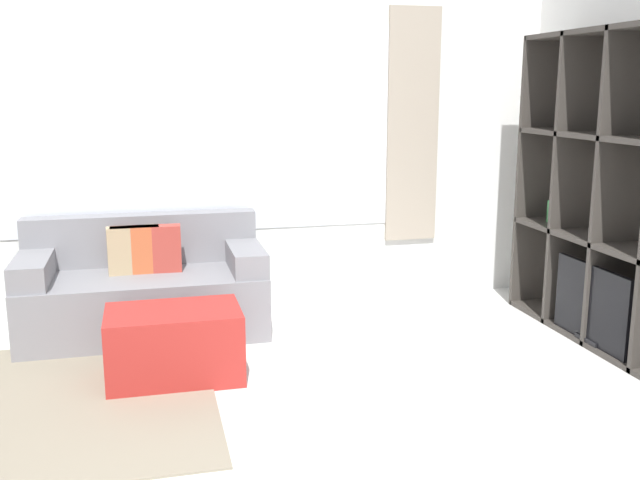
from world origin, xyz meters
TOP-DOWN VIEW (x-y plane):
  - wall_back at (0.00, 3.31)m, footprint 6.96×0.11m
  - area_rug at (-1.23, 1.70)m, footprint 2.30×1.91m
  - couch_main at (-0.46, 2.85)m, footprint 1.71×0.83m
  - ottoman at (-0.29, 1.92)m, footprint 0.81×0.52m

SIDE VIEW (x-z plane):
  - area_rug at x=-1.23m, z-range 0.00..0.01m
  - ottoman at x=-0.29m, z-range 0.00..0.44m
  - couch_main at x=-0.46m, z-range -0.09..0.74m
  - wall_back at x=0.00m, z-range 0.01..2.71m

